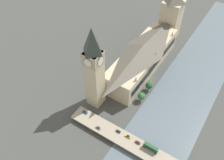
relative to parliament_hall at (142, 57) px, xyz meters
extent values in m
plane|color=#424442|center=(-17.08, 8.00, -14.60)|extent=(600.00, 600.00, 0.00)
cube|color=slate|center=(-49.19, 8.00, -14.45)|extent=(52.22, 360.00, 0.30)
cube|color=#C1B28E|center=(0.05, 0.00, -3.65)|extent=(28.28, 99.00, 21.91)
cube|color=black|center=(-14.23, 0.00, -2.55)|extent=(0.40, 91.08, 6.57)
pyramid|color=#514C42|center=(0.05, 0.00, 11.06)|extent=(27.71, 97.02, 7.52)
cone|color=tan|center=(-13.08, -37.62, 9.81)|extent=(2.20, 2.20, 5.00)
cone|color=tan|center=(-13.08, 0.00, 9.81)|extent=(2.20, 2.20, 5.00)
cone|color=tan|center=(-13.08, 37.62, 9.81)|extent=(2.20, 2.20, 5.00)
cube|color=#C1B28E|center=(12.98, 59.56, 13.62)|extent=(12.13, 12.13, 56.44)
cube|color=tan|center=(12.98, 59.56, 36.38)|extent=(12.85, 12.85, 10.91)
cylinder|color=black|center=(6.74, 59.56, 36.38)|extent=(0.50, 7.55, 7.55)
cylinder|color=silver|center=(6.62, 59.56, 36.38)|extent=(0.62, 6.99, 6.99)
cylinder|color=black|center=(19.22, 59.56, 36.38)|extent=(0.50, 7.55, 7.55)
cylinder|color=silver|center=(19.34, 59.56, 36.38)|extent=(0.62, 6.99, 6.99)
cylinder|color=black|center=(12.98, 53.33, 36.38)|extent=(7.55, 0.50, 7.55)
cylinder|color=silver|center=(12.98, 53.20, 36.38)|extent=(6.99, 0.62, 6.99)
cylinder|color=black|center=(12.98, 65.80, 36.38)|extent=(7.55, 0.50, 7.55)
cylinder|color=silver|center=(12.98, 65.93, 36.38)|extent=(6.99, 0.62, 6.99)
pyramid|color=#2D3833|center=(12.98, 59.56, 52.51)|extent=(12.37, 12.37, 21.33)
cube|color=#C1B28E|center=(0.05, -63.28, 7.23)|extent=(19.57, 19.57, 43.65)
cube|color=gray|center=(-49.19, 80.38, -13.11)|extent=(3.00, 11.48, 2.98)
cube|color=gray|center=(-1.44, 80.38, -13.11)|extent=(3.00, 11.48, 2.98)
cube|color=gray|center=(-49.19, 80.38, -11.02)|extent=(136.44, 13.50, 1.20)
cube|color=#235B33|center=(-49.20, 77.35, -8.97)|extent=(11.46, 2.59, 2.00)
cube|color=black|center=(-49.20, 77.35, -8.57)|extent=(10.32, 2.65, 0.88)
cube|color=#235B33|center=(-49.20, 77.35, -6.79)|extent=(11.23, 2.59, 2.35)
cube|color=black|center=(-49.20, 77.35, -6.68)|extent=(10.32, 2.65, 1.13)
cube|color=#1E4E2B|center=(-49.20, 77.35, -5.54)|extent=(11.12, 2.46, 0.16)
cylinder|color=black|center=(-44.37, 76.17, -9.86)|extent=(1.13, 0.28, 1.13)
cylinder|color=black|center=(-44.37, 78.54, -9.86)|extent=(1.13, 0.28, 1.13)
cylinder|color=black|center=(-53.91, 76.17, -9.86)|extent=(1.13, 0.28, 1.13)
cylinder|color=black|center=(-53.91, 78.54, -9.86)|extent=(1.13, 0.28, 1.13)
cube|color=slate|center=(-6.29, 83.62, -9.89)|extent=(4.51, 1.80, 0.58)
cube|color=black|center=(-6.43, 83.62, -9.40)|extent=(2.35, 1.62, 0.42)
cylinder|color=black|center=(-4.51, 82.81, -10.09)|extent=(0.67, 0.22, 0.67)
cylinder|color=black|center=(-4.51, 84.43, -10.09)|extent=(0.67, 0.22, 0.67)
cylinder|color=black|center=(-8.08, 82.81, -10.09)|extent=(0.67, 0.22, 0.67)
cylinder|color=black|center=(-8.08, 84.43, -10.09)|extent=(0.67, 0.22, 0.67)
cube|color=maroon|center=(-38.69, 77.86, -9.88)|extent=(4.46, 1.72, 0.63)
cube|color=black|center=(-38.82, 77.86, -9.27)|extent=(2.32, 1.55, 0.60)
cylinder|color=black|center=(-36.91, 77.09, -10.11)|extent=(0.64, 0.22, 0.64)
cylinder|color=black|center=(-36.91, 78.64, -10.11)|extent=(0.64, 0.22, 0.64)
cylinder|color=black|center=(-40.47, 77.09, -10.11)|extent=(0.64, 0.22, 0.64)
cylinder|color=black|center=(-40.47, 78.64, -10.11)|extent=(0.64, 0.22, 0.64)
cube|color=black|center=(-21.32, 77.65, -9.89)|extent=(3.90, 1.75, 0.56)
cube|color=black|center=(-21.44, 77.65, -9.37)|extent=(2.03, 1.58, 0.49)
cylinder|color=black|center=(-19.87, 76.87, -10.07)|extent=(0.70, 0.22, 0.70)
cylinder|color=black|center=(-19.87, 78.44, -10.07)|extent=(0.70, 0.22, 0.70)
cylinder|color=black|center=(-22.78, 76.87, -10.07)|extent=(0.70, 0.22, 0.70)
cylinder|color=black|center=(-22.78, 78.44, -10.07)|extent=(0.70, 0.22, 0.70)
cube|color=gold|center=(-29.94, 77.41, -9.87)|extent=(4.77, 1.80, 0.66)
cube|color=black|center=(-30.09, 77.41, -9.28)|extent=(2.48, 1.62, 0.52)
cylinder|color=black|center=(-28.00, 76.60, -10.11)|extent=(0.64, 0.22, 0.64)
cylinder|color=black|center=(-28.00, 78.22, -10.11)|extent=(0.64, 0.22, 0.64)
cylinder|color=black|center=(-31.88, 76.60, -10.11)|extent=(0.64, 0.22, 0.64)
cylinder|color=black|center=(-31.88, 78.22, -10.11)|extent=(0.64, 0.22, 0.64)
cube|color=navy|center=(11.61, 77.21, -9.83)|extent=(4.46, 1.87, 0.72)
cube|color=black|center=(11.48, 77.21, -9.26)|extent=(2.32, 1.68, 0.43)
cylinder|color=black|center=(13.39, 76.36, -10.10)|extent=(0.65, 0.22, 0.65)
cylinder|color=black|center=(13.39, 78.05, -10.10)|extent=(0.65, 0.22, 0.65)
cylinder|color=black|center=(9.83, 76.36, -10.10)|extent=(0.65, 0.22, 0.65)
cylinder|color=black|center=(9.83, 78.05, -10.10)|extent=(0.65, 0.22, 0.65)
cylinder|color=brown|center=(-19.57, 22.39, -12.99)|extent=(0.70, 0.70, 3.22)
sphere|color=#1E4C23|center=(-19.57, 22.39, -8.67)|extent=(6.37, 6.37, 6.37)
cylinder|color=brown|center=(-19.75, 37.12, -12.97)|extent=(0.70, 0.70, 3.26)
sphere|color=#2D6633|center=(-19.75, 37.12, -8.59)|extent=(6.48, 6.48, 6.48)
camera|label=1|loc=(-74.29, 168.11, 158.95)|focal=40.00mm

